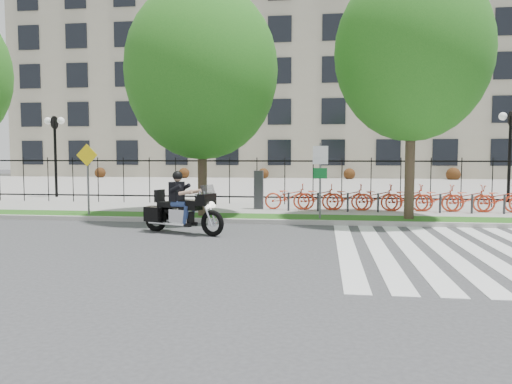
# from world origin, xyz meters

# --- Properties ---
(ground) EXTENTS (120.00, 120.00, 0.00)m
(ground) POSITION_xyz_m (0.00, 0.00, 0.00)
(ground) COLOR #363638
(ground) RESTS_ON ground
(curb) EXTENTS (60.00, 0.20, 0.15)m
(curb) POSITION_xyz_m (0.00, 4.10, 0.07)
(curb) COLOR #A09D97
(curb) RESTS_ON ground
(grass_verge) EXTENTS (60.00, 1.50, 0.15)m
(grass_verge) POSITION_xyz_m (0.00, 4.95, 0.07)
(grass_verge) COLOR #225515
(grass_verge) RESTS_ON ground
(sidewalk) EXTENTS (60.00, 3.50, 0.15)m
(sidewalk) POSITION_xyz_m (0.00, 7.45, 0.07)
(sidewalk) COLOR gray
(sidewalk) RESTS_ON ground
(plaza) EXTENTS (80.00, 34.00, 0.10)m
(plaza) POSITION_xyz_m (0.00, 25.00, 0.05)
(plaza) COLOR gray
(plaza) RESTS_ON ground
(crosswalk_stripes) EXTENTS (5.70, 8.00, 0.01)m
(crosswalk_stripes) POSITION_xyz_m (4.83, 0.00, 0.01)
(crosswalk_stripes) COLOR silver
(crosswalk_stripes) RESTS_ON ground
(iron_fence) EXTENTS (30.00, 0.06, 2.00)m
(iron_fence) POSITION_xyz_m (0.00, 9.20, 1.15)
(iron_fence) COLOR black
(iron_fence) RESTS_ON sidewalk
(office_building) EXTENTS (60.00, 21.90, 20.15)m
(office_building) POSITION_xyz_m (0.00, 44.92, 9.97)
(office_building) COLOR #9F9680
(office_building) RESTS_ON ground
(lamp_post_left) EXTENTS (1.06, 0.70, 4.25)m
(lamp_post_left) POSITION_xyz_m (-12.00, 12.00, 3.21)
(lamp_post_left) COLOR black
(lamp_post_left) RESTS_ON ground
(lamp_post_right) EXTENTS (1.06, 0.70, 4.25)m
(lamp_post_right) POSITION_xyz_m (10.00, 12.00, 3.21)
(lamp_post_right) COLOR black
(lamp_post_right) RESTS_ON ground
(street_tree_1) EXTENTS (5.25, 5.25, 7.99)m
(street_tree_1) POSITION_xyz_m (-2.55, 4.95, 5.11)
(street_tree_1) COLOR #382A1F
(street_tree_1) RESTS_ON grass_verge
(street_tree_2) EXTENTS (5.01, 5.01, 8.31)m
(street_tree_2) POSITION_xyz_m (4.45, 4.95, 5.57)
(street_tree_2) COLOR #382A1F
(street_tree_2) RESTS_ON grass_verge
(bike_share_station) EXTENTS (11.13, 0.87, 1.50)m
(bike_share_station) POSITION_xyz_m (4.67, 7.20, 0.66)
(bike_share_station) COLOR #2D2D33
(bike_share_station) RESTS_ON sidewalk
(sign_pole_regulatory) EXTENTS (0.50, 0.09, 2.50)m
(sign_pole_regulatory) POSITION_xyz_m (1.53, 4.58, 1.74)
(sign_pole_regulatory) COLOR #59595B
(sign_pole_regulatory) RESTS_ON grass_verge
(sign_pole_warning) EXTENTS (0.78, 0.09, 2.49)m
(sign_pole_warning) POSITION_xyz_m (-6.60, 4.58, 1.74)
(sign_pole_warning) COLOR #59595B
(sign_pole_warning) RESTS_ON grass_verge
(motorcycle_rider) EXTENTS (2.66, 1.43, 2.16)m
(motorcycle_rider) POSITION_xyz_m (-2.38, 1.81, 0.72)
(motorcycle_rider) COLOR black
(motorcycle_rider) RESTS_ON ground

